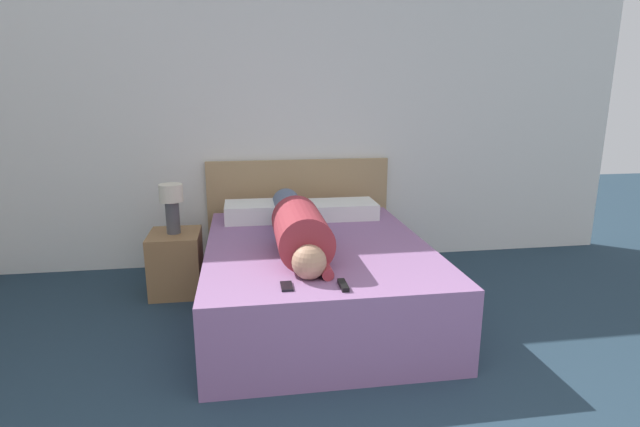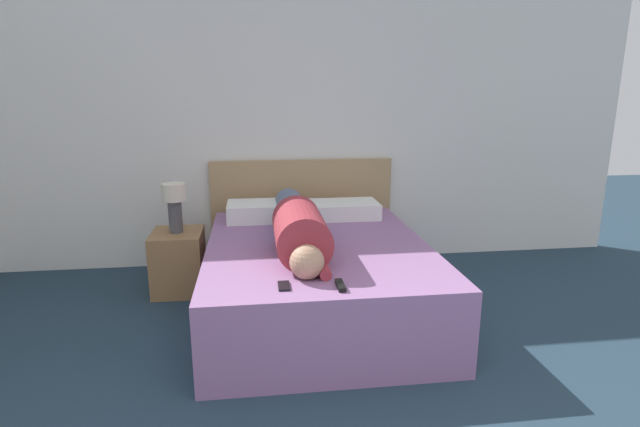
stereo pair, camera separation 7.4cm
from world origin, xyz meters
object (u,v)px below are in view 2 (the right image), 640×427
Objects in this scene: cell_phone at (284,286)px; nightstand at (179,261)px; pillow_near_headboard at (264,211)px; tv_remote at (340,285)px; pillow_second at (344,209)px; person_lying at (298,226)px; bed at (317,278)px; table_lamp at (174,202)px.

nightstand is at bearing 119.98° from cell_phone.
pillow_near_headboard reaches higher than nightstand.
pillow_second is at bearing 79.23° from tv_remote.
person_lying is 2.81× the size of pillow_second.
bed is 1.27m from table_lamp.
person_lying is at bearing -120.80° from pillow_second.
person_lying is at bearing -74.61° from pillow_near_headboard.
bed is 1.18m from nightstand.
table_lamp is 1.76m from tv_remote.
pillow_near_headboard is (0.70, 0.16, 0.35)m from nightstand.
pillow_near_headboard is at bearing 103.82° from tv_remote.
bed is at bearing 91.61° from tv_remote.
person_lying is (0.91, -0.61, 0.43)m from nightstand.
pillow_near_headboard is 1.49m from cell_phone.
table_lamp is 2.99× the size of cell_phone.
pillow_near_headboard reaches higher than bed.
table_lamp is at bearing 119.98° from cell_phone.
nightstand is 1.17m from person_lying.
cell_phone is at bearing -60.02° from nightstand.
tv_remote is at bearing -88.39° from bed.
nightstand is 0.85× the size of pillow_second.
table_lamp is (0.00, 0.00, 0.49)m from nightstand.
person_lying reaches higher than tv_remote.
tv_remote is (0.17, -0.77, -0.13)m from person_lying.
pillow_second is 1.60m from cell_phone.
pillow_second is (1.36, 0.16, -0.14)m from table_lamp.
cell_phone is at bearing -109.87° from bed.
table_lamp reaches higher than nightstand.
tv_remote reaches higher than bed.
table_lamp is (-1.05, 0.55, 0.47)m from bed.
tv_remote reaches higher than cell_phone.
cell_phone is (0.07, -1.49, -0.07)m from pillow_near_headboard.
bed is 3.29× the size of pillow_near_headboard.
person_lying reaches higher than pillow_second.
tv_remote is (1.07, -1.38, -0.19)m from table_lamp.
pillow_near_headboard is (-0.35, 0.71, 0.33)m from bed.
pillow_near_headboard reaches higher than pillow_second.
table_lamp reaches higher than pillow_second.
pillow_near_headboard is at bearing 105.39° from person_lying.
tv_remote is (0.02, -0.83, 0.27)m from bed.
tv_remote is at bearing -77.77° from person_lying.
bed is 5.12× the size of table_lamp.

